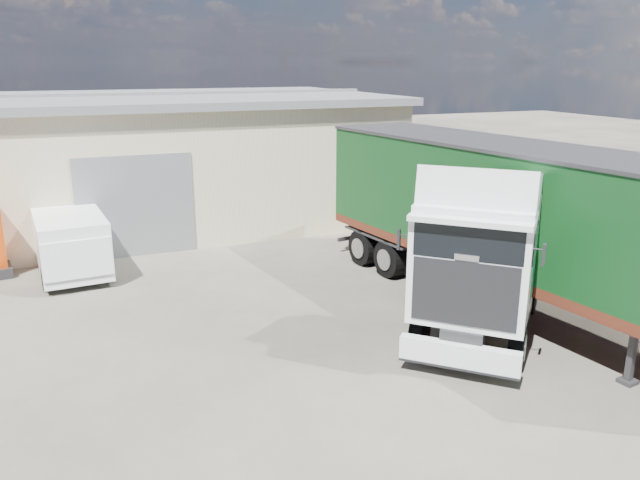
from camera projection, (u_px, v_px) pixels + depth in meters
name	position (u px, v px, depth m)	size (l,w,h in m)	color
ground	(284.00, 366.00, 14.17)	(120.00, 120.00, 0.00)	#26251F
warehouse	(17.00, 164.00, 25.49)	(30.60, 12.60, 5.42)	beige
brick_boundary_wall	(521.00, 212.00, 23.35)	(0.35, 26.00, 2.50)	brown
tractor_unit	(479.00, 267.00, 15.03)	(6.47, 6.53, 4.54)	black
box_trailer	(513.00, 211.00, 16.86)	(4.94, 14.04, 4.57)	#2D2D30
panel_van	(70.00, 241.00, 20.30)	(2.41, 5.08, 2.02)	black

